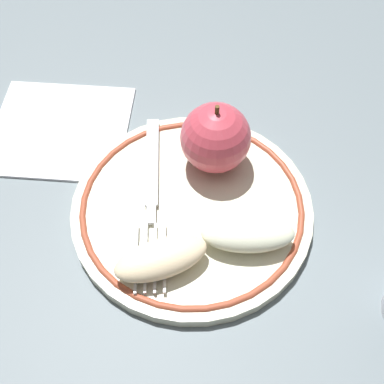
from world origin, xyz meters
TOP-DOWN VIEW (x-y plane):
  - ground_plane at (0.00, 0.00)m, footprint 2.00×2.00m
  - plate at (-0.01, 0.01)m, footprint 0.22×0.22m
  - apple_red_whole at (-0.07, 0.01)m, footprint 0.07×0.07m
  - apple_slice_front at (0.05, -0.00)m, footprint 0.08×0.09m
  - apple_slice_back at (0.01, 0.06)m, footprint 0.06×0.09m
  - fork at (-0.01, -0.03)m, footprint 0.19×0.08m
  - napkin_folded at (-0.07, -0.15)m, footprint 0.15×0.16m

SIDE VIEW (x-z plane):
  - ground_plane at x=0.00m, z-range 0.00..0.00m
  - napkin_folded at x=-0.07m, z-range 0.00..0.01m
  - plate at x=-0.01m, z-range 0.00..0.01m
  - fork at x=-0.01m, z-range 0.01..0.02m
  - apple_slice_front at x=0.05m, z-range 0.01..0.04m
  - apple_slice_back at x=0.01m, z-range 0.01..0.04m
  - apple_red_whole at x=-0.07m, z-range 0.01..0.08m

